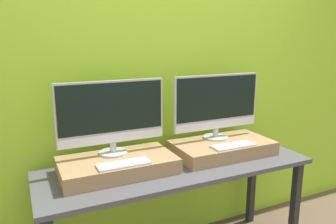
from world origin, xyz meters
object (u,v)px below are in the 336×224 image
object	(u,v)px
keyboard_left	(124,164)
keyboard_right	(233,146)
monitor_right	(217,104)
monitor_left	(112,115)

from	to	relation	value
keyboard_left	keyboard_right	distance (m)	0.77
monitor_right	keyboard_right	size ratio (longest dim) A/B	2.22
keyboard_left	monitor_right	world-z (taller)	monitor_right
monitor_left	keyboard_left	distance (m)	0.33
monitor_right	keyboard_left	bearing A→B (deg)	-164.38
monitor_right	keyboard_right	world-z (taller)	monitor_right
monitor_right	keyboard_right	xyz separation A→B (m)	(0.00, -0.22, -0.25)
monitor_left	monitor_right	distance (m)	0.77
monitor_left	keyboard_right	xyz separation A→B (m)	(0.77, -0.22, -0.25)
monitor_left	keyboard_right	bearing A→B (deg)	-15.62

